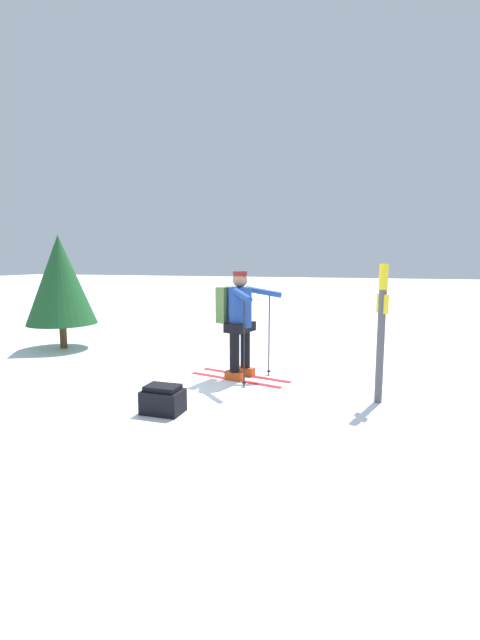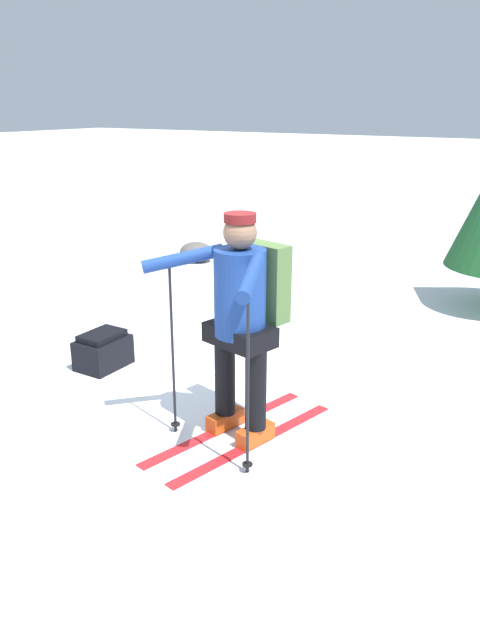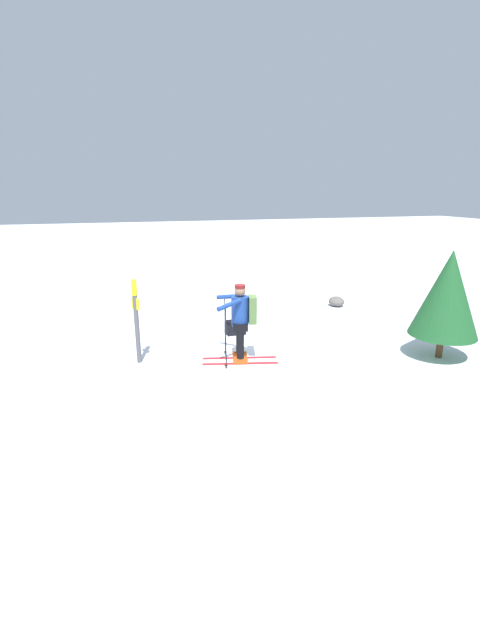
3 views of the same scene
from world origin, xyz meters
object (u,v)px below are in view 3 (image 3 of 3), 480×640
Objects in this scene: skier at (241,318)px; pine_tree at (448,294)px; dropped_backpack at (235,327)px; trail_marker at (136,315)px; rock_boulder at (336,301)px.

skier is 0.71× the size of pine_tree.
pine_tree is (-2.74, -3.76, 1.24)m from dropped_backpack.
dropped_backpack is 0.27× the size of trail_marker.
trail_marker is at bearing 116.34° from dropped_backpack.
pine_tree is (-4.38, -0.05, 1.25)m from rock_boulder.
rock_boulder is at bearing -66.17° from dropped_backpack.
dropped_backpack is 0.88× the size of rock_boulder.
skier reaches higher than rock_boulder.
trail_marker is (0.54, 2.05, 0.08)m from skier.
pine_tree is (-1.54, -6.18, 0.37)m from trail_marker.
trail_marker reaches higher than rock_boulder.
dropped_backpack is at bearing 53.90° from pine_tree.
rock_boulder is (3.38, -4.07, -0.80)m from skier.
skier is 3.46× the size of dropped_backpack.
pine_tree reaches higher than skier.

